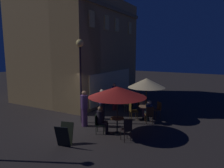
{
  "coord_description": "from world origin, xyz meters",
  "views": [
    {
      "loc": [
        -8.22,
        -6.21,
        3.71
      ],
      "look_at": [
        2.32,
        -0.44,
        1.84
      ],
      "focal_mm": 33.31,
      "sensor_mm": 36.0,
      "label": 1
    }
  ],
  "objects_px": {
    "patron_seated_0": "(101,118)",
    "patio_umbrella_0": "(117,92)",
    "cafe_chair_2": "(142,105)",
    "patron_seated_1": "(143,103)",
    "patron_standing_4": "(102,104)",
    "cafe_chair_3": "(132,109)",
    "cafe_chair_5": "(158,108)",
    "cafe_chair_4": "(149,114)",
    "cafe_chair_9": "(127,103)",
    "street_lamp_near_corner": "(80,61)",
    "cafe_chair_0": "(98,122)",
    "patron_standing_6": "(114,96)",
    "cafe_chair_7": "(137,98)",
    "patron_seated_2": "(149,110)",
    "cafe_chair_8": "(121,99)",
    "cafe_table_1": "(146,109)",
    "cafe_table_0": "(117,123)",
    "cafe_table_2": "(132,101)",
    "cafe_chair_6": "(144,102)",
    "menu_sandwich_board": "(65,135)",
    "patron_seated_3": "(128,100)",
    "patio_umbrella_1": "(146,83)",
    "cafe_chair_1": "(127,128)",
    "patron_standing_5": "(84,108)"
  },
  "relations": [
    {
      "from": "cafe_table_0",
      "to": "cafe_table_1",
      "type": "xyz_separation_m",
      "value": [
        2.7,
        -0.4,
        0.05
      ]
    },
    {
      "from": "patron_seated_1",
      "to": "cafe_chair_8",
      "type": "bearing_deg",
      "value": -156.42
    },
    {
      "from": "menu_sandwich_board",
      "to": "cafe_chair_8",
      "type": "relative_size",
      "value": 1.02
    },
    {
      "from": "cafe_table_0",
      "to": "patron_standing_4",
      "type": "bearing_deg",
      "value": 49.13
    },
    {
      "from": "cafe_table_1",
      "to": "patio_umbrella_1",
      "type": "relative_size",
      "value": 0.34
    },
    {
      "from": "street_lamp_near_corner",
      "to": "cafe_chair_0",
      "type": "xyz_separation_m",
      "value": [
        -0.8,
        -1.56,
        -2.74
      ]
    },
    {
      "from": "cafe_chair_5",
      "to": "cafe_chair_4",
      "type": "bearing_deg",
      "value": 37.86
    },
    {
      "from": "patio_umbrella_0",
      "to": "patron_standing_6",
      "type": "bearing_deg",
      "value": 29.79
    },
    {
      "from": "cafe_chair_5",
      "to": "cafe_chair_6",
      "type": "relative_size",
      "value": 1.0
    },
    {
      "from": "cafe_chair_3",
      "to": "patron_standing_4",
      "type": "relative_size",
      "value": 0.57
    },
    {
      "from": "cafe_table_2",
      "to": "cafe_chair_3",
      "type": "height_order",
      "value": "cafe_chair_3"
    },
    {
      "from": "cafe_chair_1",
      "to": "cafe_chair_6",
      "type": "height_order",
      "value": "cafe_chair_1"
    },
    {
      "from": "menu_sandwich_board",
      "to": "cafe_chair_0",
      "type": "relative_size",
      "value": 1.0
    },
    {
      "from": "patio_umbrella_0",
      "to": "cafe_chair_9",
      "type": "bearing_deg",
      "value": 17.27
    },
    {
      "from": "cafe_chair_4",
      "to": "cafe_chair_9",
      "type": "height_order",
      "value": "cafe_chair_9"
    },
    {
      "from": "cafe_table_0",
      "to": "patron_seated_2",
      "type": "relative_size",
      "value": 0.63
    },
    {
      "from": "patio_umbrella_1",
      "to": "cafe_chair_2",
      "type": "bearing_deg",
      "value": 36.59
    },
    {
      "from": "cafe_chair_6",
      "to": "cafe_chair_9",
      "type": "height_order",
      "value": "cafe_chair_9"
    },
    {
      "from": "cafe_chair_4",
      "to": "cafe_chair_5",
      "type": "xyz_separation_m",
      "value": [
        1.25,
        -0.07,
        -0.01
      ]
    },
    {
      "from": "cafe_chair_5",
      "to": "cafe_chair_8",
      "type": "height_order",
      "value": "cafe_chair_5"
    },
    {
      "from": "cafe_chair_0",
      "to": "cafe_chair_2",
      "type": "height_order",
      "value": "cafe_chair_2"
    },
    {
      "from": "patron_seated_0",
      "to": "cafe_chair_2",
      "type": "bearing_deg",
      "value": 59.48
    },
    {
      "from": "patron_seated_3",
      "to": "cafe_chair_5",
      "type": "bearing_deg",
      "value": -99.66
    },
    {
      "from": "menu_sandwich_board",
      "to": "patron_seated_3",
      "type": "height_order",
      "value": "patron_seated_3"
    },
    {
      "from": "menu_sandwich_board",
      "to": "patron_standing_6",
      "type": "relative_size",
      "value": 0.5
    },
    {
      "from": "cafe_table_0",
      "to": "patio_umbrella_1",
      "type": "relative_size",
      "value": 0.33
    },
    {
      "from": "street_lamp_near_corner",
      "to": "patron_standing_4",
      "type": "relative_size",
      "value": 2.57
    },
    {
      "from": "patio_umbrella_0",
      "to": "cafe_chair_5",
      "type": "bearing_deg",
      "value": -15.46
    },
    {
      "from": "cafe_table_1",
      "to": "cafe_chair_9",
      "type": "bearing_deg",
      "value": 63.15
    },
    {
      "from": "patio_umbrella_1",
      "to": "cafe_chair_1",
      "type": "relative_size",
      "value": 2.38
    },
    {
      "from": "cafe_chair_6",
      "to": "patron_standing_4",
      "type": "distance_m",
      "value": 3.07
    },
    {
      "from": "patio_umbrella_0",
      "to": "patron_standing_4",
      "type": "height_order",
      "value": "patio_umbrella_0"
    },
    {
      "from": "cafe_table_1",
      "to": "cafe_chair_8",
      "type": "relative_size",
      "value": 0.91
    },
    {
      "from": "patron_seated_2",
      "to": "cafe_chair_4",
      "type": "bearing_deg",
      "value": 180.0
    },
    {
      "from": "cafe_chair_2",
      "to": "cafe_chair_8",
      "type": "xyz_separation_m",
      "value": [
        0.99,
        1.84,
        -0.05
      ]
    },
    {
      "from": "cafe_chair_3",
      "to": "patron_seated_0",
      "type": "bearing_deg",
      "value": -139.17
    },
    {
      "from": "patron_seated_2",
      "to": "patron_standing_5",
      "type": "bearing_deg",
      "value": 94.14
    },
    {
      "from": "cafe_chair_2",
      "to": "cafe_table_2",
      "type": "bearing_deg",
      "value": -169.11
    },
    {
      "from": "patron_seated_2",
      "to": "cafe_chair_8",
      "type": "bearing_deg",
      "value": 17.81
    },
    {
      "from": "cafe_chair_7",
      "to": "cafe_chair_9",
      "type": "height_order",
      "value": "cafe_chair_9"
    },
    {
      "from": "cafe_table_0",
      "to": "patron_seated_2",
      "type": "xyz_separation_m",
      "value": [
        2.15,
        -0.76,
        0.19
      ]
    },
    {
      "from": "patron_seated_0",
      "to": "patio_umbrella_0",
      "type": "bearing_deg",
      "value": 0.0
    },
    {
      "from": "patron_seated_2",
      "to": "cafe_chair_1",
      "type": "bearing_deg",
      "value": 146.19
    },
    {
      "from": "cafe_chair_9",
      "to": "patron_standing_4",
      "type": "height_order",
      "value": "patron_standing_4"
    },
    {
      "from": "menu_sandwich_board",
      "to": "patron_standing_6",
      "type": "distance_m",
      "value": 5.56
    },
    {
      "from": "patio_umbrella_0",
      "to": "patron_standing_6",
      "type": "xyz_separation_m",
      "value": [
        3.44,
        1.97,
        -1.08
      ]
    },
    {
      "from": "cafe_table_1",
      "to": "cafe_chair_8",
      "type": "bearing_deg",
      "value": 54.79
    },
    {
      "from": "cafe_chair_2",
      "to": "patron_seated_1",
      "type": "bearing_deg",
      "value": 0.0
    },
    {
      "from": "patron_seated_0",
      "to": "patron_standing_6",
      "type": "distance_m",
      "value": 3.93
    },
    {
      "from": "cafe_chair_0",
      "to": "cafe_chair_2",
      "type": "bearing_deg",
      "value": 57.58
    }
  ]
}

